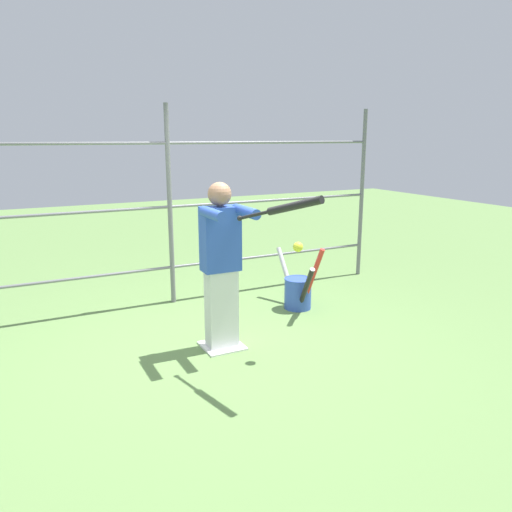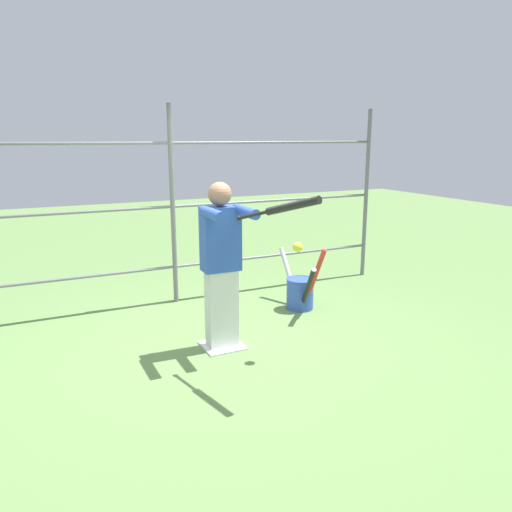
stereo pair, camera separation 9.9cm
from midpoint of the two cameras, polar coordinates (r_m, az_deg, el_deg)
The scene contains 7 objects.
ground_plane at distance 5.20m, azimuth -3.32°, elevation -10.27°, with size 24.00×24.00×0.00m, color #608447.
home_plate at distance 5.20m, azimuth -3.32°, elevation -10.17°, with size 0.40×0.40×0.02m.
fence_backstop at distance 6.33m, azimuth -9.06°, elevation 5.60°, with size 6.05×0.06×2.49m.
batter at distance 4.89m, azimuth -3.39°, elevation -0.58°, with size 0.43×0.57×1.68m.
baseball_bat_swinging at distance 4.02m, azimuth 4.07°, elevation 5.53°, with size 0.35×0.88×0.30m.
softball_in_flight at distance 4.68m, azimuth 5.39°, elevation 1.01°, with size 0.10×0.10×0.10m.
bat_bucket at distance 6.23m, azimuth 5.56°, elevation -4.04°, with size 0.35×1.14×0.82m.
Camera 2 is at (1.76, 4.43, 2.09)m, focal length 35.00 mm.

